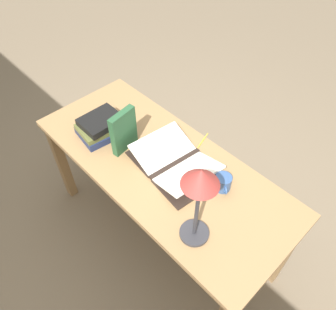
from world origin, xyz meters
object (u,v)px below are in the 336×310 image
object	(u,v)px
open_book	(175,162)
book_stack_tall	(102,126)
book_standing_upright	(124,131)
coffee_mug	(223,183)
pencil	(202,142)
reading_lamp	(200,188)

from	to	relation	value
open_book	book_stack_tall	size ratio (longest dim) A/B	1.76
book_stack_tall	book_standing_upright	xyz separation A→B (m)	(-0.19, -0.02, 0.07)
coffee_mug	pencil	xyz separation A→B (m)	(0.29, -0.16, -0.04)
pencil	coffee_mug	bearing A→B (deg)	150.49
book_standing_upright	pencil	size ratio (longest dim) A/B	1.59
reading_lamp	pencil	xyz separation A→B (m)	(0.37, -0.46, -0.35)
book_stack_tall	reading_lamp	distance (m)	0.89
book_stack_tall	pencil	xyz separation A→B (m)	(-0.46, -0.36, -0.05)
open_book	book_stack_tall	distance (m)	0.50
open_book	reading_lamp	xyz separation A→B (m)	(-0.36, 0.23, 0.33)
book_stack_tall	book_standing_upright	distance (m)	0.20
book_standing_upright	pencil	distance (m)	0.46
open_book	reading_lamp	world-z (taller)	reading_lamp
book_stack_tall	coffee_mug	size ratio (longest dim) A/B	2.81
open_book	coffee_mug	world-z (taller)	coffee_mug
open_book	coffee_mug	distance (m)	0.29
open_book	reading_lamp	bearing A→B (deg)	153.77
open_book	reading_lamp	distance (m)	0.54
book_stack_tall	open_book	bearing A→B (deg)	-164.47
book_standing_upright	coffee_mug	bearing A→B (deg)	-170.97
book_stack_tall	reading_lamp	size ratio (longest dim) A/B	0.64
reading_lamp	pencil	distance (m)	0.69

